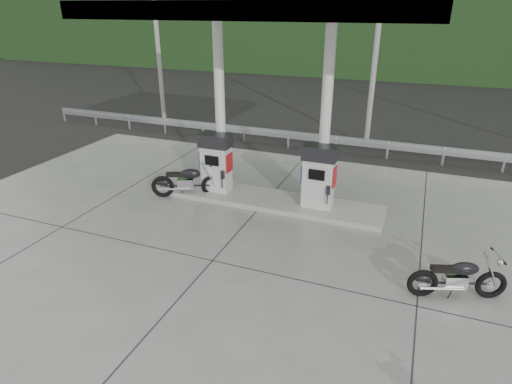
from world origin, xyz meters
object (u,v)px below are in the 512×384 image
(motorcycle_left, at_px, (187,182))
(motorcycle_right, at_px, (458,278))
(gas_pump_right, at_px, (319,177))
(gas_pump_left, at_px, (216,163))

(motorcycle_left, xyz_separation_m, motorcycle_right, (7.54, -2.39, -0.05))
(gas_pump_right, distance_m, motorcycle_right, 4.64)
(gas_pump_left, distance_m, gas_pump_right, 3.20)
(gas_pump_right, xyz_separation_m, motorcycle_right, (3.58, -2.88, -0.61))
(gas_pump_left, xyz_separation_m, motorcycle_right, (6.78, -2.88, -0.61))
(gas_pump_left, bearing_deg, gas_pump_right, 0.00)
(gas_pump_left, bearing_deg, motorcycle_left, -147.18)
(gas_pump_left, relative_size, motorcycle_left, 0.87)
(gas_pump_right, xyz_separation_m, motorcycle_left, (-3.96, -0.49, -0.56))
(gas_pump_left, xyz_separation_m, gas_pump_right, (3.20, 0.00, 0.00))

